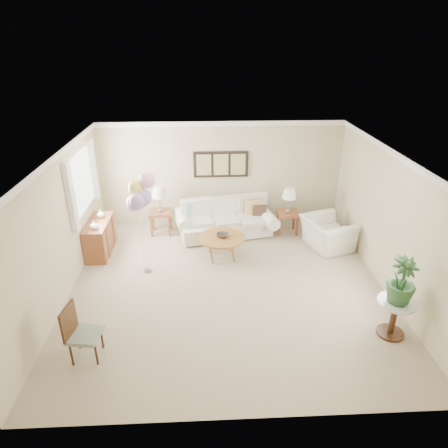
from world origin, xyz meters
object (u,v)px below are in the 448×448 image
armchair (327,233)px  balloon_cluster (140,195)px  coffee_table (222,238)px  accent_chair (80,331)px  sofa (225,221)px

armchair → balloon_cluster: (-3.99, -0.86, 1.35)m
coffee_table → accent_chair: (-2.23, -2.89, 0.01)m
sofa → coffee_table: sofa is taller
armchair → accent_chair: size_ratio=1.16×
coffee_table → accent_chair: accent_chair is taller
balloon_cluster → sofa: bearing=43.6°
sofa → armchair: 2.41m
sofa → armchair: size_ratio=2.38×
coffee_table → balloon_cluster: size_ratio=0.47×
armchair → sofa: bearing=54.1°
coffee_table → accent_chair: bearing=-127.7°
accent_chair → balloon_cluster: 2.76m
armchair → accent_chair: bearing=107.6°
sofa → balloon_cluster: 2.72m
sofa → coffee_table: (-0.14, -1.13, 0.12)m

